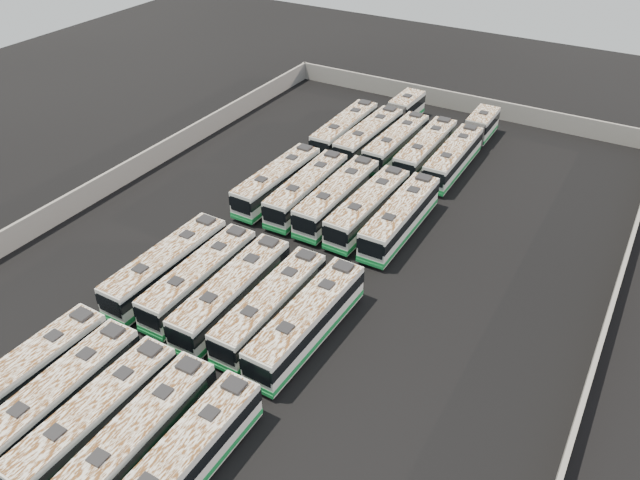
{
  "coord_description": "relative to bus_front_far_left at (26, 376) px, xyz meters",
  "views": [
    {
      "loc": [
        21.37,
        -34.49,
        30.39
      ],
      "look_at": [
        0.39,
        1.51,
        1.6
      ],
      "focal_mm": 35.0,
      "sensor_mm": 36.0,
      "label": 1
    }
  ],
  "objects": [
    {
      "name": "bus_front_far_right",
      "position": [
        12.48,
        0.07,
        0.02
      ],
      "size": [
        2.43,
        11.45,
        3.23
      ],
      "rotation": [
        0.0,
        0.0,
        -0.0
      ],
      "color": "silver",
      "rests_on": "ground"
    },
    {
      "name": "perimeter_wall",
      "position": [
        7.86,
        20.42,
        -0.53
      ],
      "size": [
        45.2,
        73.2,
        2.2
      ],
      "color": "gray",
      "rests_on": "ground"
    },
    {
      "name": "bus_midback_far_right",
      "position": [
        12.53,
        28.25,
        0.07
      ],
      "size": [
        2.58,
        11.8,
        3.32
      ],
      "rotation": [
        0.0,
        0.0,
        0.01
      ],
      "color": "silver",
      "rests_on": "ground"
    },
    {
      "name": "bus_front_left",
      "position": [
        3.12,
        -0.12,
        0.01
      ],
      "size": [
        2.59,
        11.43,
        3.21
      ],
      "rotation": [
        0.0,
        0.0,
        0.02
      ],
      "color": "silver",
      "rests_on": "ground"
    },
    {
      "name": "bus_back_right",
      "position": [
        9.43,
        41.47,
        0.03
      ],
      "size": [
        2.51,
        11.53,
        3.24
      ],
      "rotation": [
        0.0,
        0.0,
        0.01
      ],
      "color": "silver",
      "rests_on": "ground"
    },
    {
      "name": "bus_back_left",
      "position": [
        3.1,
        44.33,
        0.03
      ],
      "size": [
        2.81,
        17.96,
        3.25
      ],
      "rotation": [
        0.0,
        0.0,
        -0.02
      ],
      "color": "silver",
      "rests_on": "ground"
    },
    {
      "name": "bus_midback_right",
      "position": [
        9.42,
        28.3,
        0.04
      ],
      "size": [
        2.74,
        11.66,
        3.27
      ],
      "rotation": [
        0.0,
        0.0,
        -0.02
      ],
      "color": "silver",
      "rests_on": "ground"
    },
    {
      "name": "bus_front_far_left",
      "position": [
        0.0,
        0.0,
        0.0
      ],
      "size": [
        2.65,
        11.37,
        3.19
      ],
      "rotation": [
        0.0,
        0.0,
        -0.02
      ],
      "color": "silver",
      "rests_on": "ground"
    },
    {
      "name": "bus_midback_far_left",
      "position": [
        -0.07,
        28.26,
        0.03
      ],
      "size": [
        2.66,
        11.56,
        3.24
      ],
      "rotation": [
        0.0,
        0.0,
        -0.02
      ],
      "color": "silver",
      "rests_on": "ground"
    },
    {
      "name": "bus_midfront_right",
      "position": [
        9.42,
        13.06,
        0.01
      ],
      "size": [
        2.42,
        11.42,
        3.22
      ],
      "rotation": [
        0.0,
        0.0,
        0.0
      ],
      "color": "silver",
      "rests_on": "ground"
    },
    {
      "name": "bus_midback_center",
      "position": [
        6.26,
        28.47,
        0.08
      ],
      "size": [
        2.52,
        11.84,
        3.34
      ],
      "rotation": [
        0.0,
        0.0,
        0.0
      ],
      "color": "silver",
      "rests_on": "ground"
    },
    {
      "name": "bus_front_right",
      "position": [
        9.31,
        -0.09,
        0.03
      ],
      "size": [
        2.71,
        11.56,
        3.24
      ],
      "rotation": [
        0.0,
        0.0,
        0.02
      ],
      "color": "silver",
      "rests_on": "ground"
    },
    {
      "name": "bus_back_far_left",
      "position": [
        -0.0,
        41.44,
        0.03
      ],
      "size": [
        2.62,
        11.57,
        3.25
      ],
      "rotation": [
        0.0,
        0.0,
        0.02
      ],
      "color": "silver",
      "rests_on": "ground"
    },
    {
      "name": "ground",
      "position": [
        7.86,
        20.42,
        -1.63
      ],
      "size": [
        140.0,
        140.0,
        0.0
      ],
      "primitive_type": "plane",
      "color": "black",
      "rests_on": "ground"
    },
    {
      "name": "bus_midfront_center",
      "position": [
        6.23,
        12.83,
        0.07
      ],
      "size": [
        2.71,
        11.84,
        3.32
      ],
      "rotation": [
        0.0,
        0.0,
        0.02
      ],
      "color": "silver",
      "rests_on": "ground"
    },
    {
      "name": "bus_midfront_left",
      "position": [
        3.04,
        13.08,
        0.01
      ],
      "size": [
        2.5,
        11.38,
        3.2
      ],
      "rotation": [
        0.0,
        0.0,
        0.01
      ],
      "color": "silver",
      "rests_on": "ground"
    },
    {
      "name": "bus_midback_left",
      "position": [
        3.15,
        28.34,
        0.03
      ],
      "size": [
        2.68,
        11.59,
        3.25
      ],
      "rotation": [
        0.0,
        0.0,
        0.02
      ],
      "color": "silver",
      "rests_on": "ground"
    },
    {
      "name": "bus_midfront_far_right",
      "position": [
        12.48,
        12.94,
        0.07
      ],
      "size": [
        2.74,
        11.87,
        3.33
      ],
      "rotation": [
        0.0,
        0.0,
        -0.02
      ],
      "color": "silver",
      "rests_on": "ground"
    },
    {
      "name": "bus_front_center",
      "position": [
        6.18,
        -0.13,
        0.01
      ],
      "size": [
        2.51,
        11.4,
        3.2
      ],
      "rotation": [
        0.0,
        0.0,
        -0.01
      ],
      "color": "silver",
      "rests_on": "ground"
    },
    {
      "name": "bus_back_center",
      "position": [
        6.18,
        41.37,
        0.0
      ],
      "size": [
        2.6,
        11.38,
        3.19
      ],
      "rotation": [
        0.0,
        0.0,
        -0.02
      ],
      "color": "silver",
      "rests_on": "ground"
    },
    {
      "name": "bus_midfront_far_left",
      "position": [
        -0.04,
        12.9,
        0.06
      ],
      "size": [
        2.61,
        11.74,
        3.3
      ],
      "rotation": [
        0.0,
        0.0,
        -0.01
      ],
      "color": "silver",
      "rests_on": "ground"
    },
    {
      "name": "bus_back_far_right",
      "position": [
        12.48,
        44.25,
        -0.0
      ],
      "size": [
        2.56,
        17.62,
        3.19
      ],
      "rotation": [
        0.0,
        0.0,
        0.01
      ],
      "color": "silver",
      "rests_on": "ground"
    }
  ]
}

